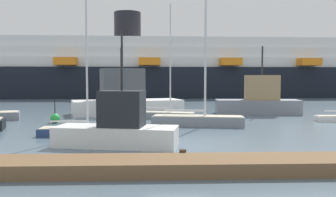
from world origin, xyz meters
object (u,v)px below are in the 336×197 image
sailboat_4 (81,129)px  fishing_boat_1 (118,127)px  sailboat_3 (198,118)px  channel_buoy_2 (55,118)px  fishing_boat_0 (259,100)px  sailboat_6 (166,114)px  fishing_boat_2 (125,98)px  cruise_ship (220,70)px

sailboat_4 → fishing_boat_1: sailboat_4 is taller
sailboat_3 → channel_buoy_2: size_ratio=6.52×
channel_buoy_2 → sailboat_4: bearing=-61.9°
fishing_boat_1 → fishing_boat_0: bearing=63.4°
sailboat_6 → fishing_boat_2: sailboat_6 is taller
fishing_boat_2 → channel_buoy_2: size_ratio=5.88×
sailboat_3 → fishing_boat_1: (-4.26, -6.33, 0.33)m
sailboat_6 → cruise_ship: (9.47, 29.87, 3.66)m
fishing_boat_1 → fishing_boat_2: fishing_boat_2 is taller
fishing_boat_0 → fishing_boat_2: size_ratio=0.74×
fishing_boat_2 → channel_buoy_2: 7.06m
fishing_boat_1 → fishing_boat_2: 13.77m
fishing_boat_1 → channel_buoy_2: bearing=131.8°
fishing_boat_2 → fishing_boat_1: bearing=77.1°
sailboat_3 → fishing_boat_2: bearing=134.1°
channel_buoy_2 → sailboat_6: bearing=16.1°
sailboat_6 → cruise_ship: size_ratio=0.10×
sailboat_6 → fishing_boat_0: size_ratio=1.20×
cruise_ship → sailboat_3: bearing=-104.5°
cruise_ship → channel_buoy_2: bearing=-119.5°
sailboat_6 → channel_buoy_2: size_ratio=5.21×
sailboat_6 → channel_buoy_2: bearing=-148.0°
sailboat_4 → cruise_ship: size_ratio=0.09×
sailboat_3 → sailboat_6: (-1.84, 3.91, -0.12)m
sailboat_4 → fishing_boat_2: (1.43, 10.73, 0.98)m
sailboat_4 → fishing_boat_2: 10.87m
sailboat_4 → cruise_ship: 39.86m
fishing_boat_1 → channel_buoy_2: size_ratio=3.50×
fishing_boat_2 → cruise_ship: 29.37m
fishing_boat_0 → cruise_ship: 26.99m
sailboat_3 → sailboat_6: size_ratio=1.25×
fishing_boat_2 → cruise_ship: size_ratio=0.11×
fishing_boat_0 → cruise_ship: cruise_ship is taller
sailboat_4 → cruise_ship: (14.09, 37.10, 3.72)m
sailboat_3 → fishing_boat_2: (-5.02, 7.41, 0.80)m
fishing_boat_0 → sailboat_6: bearing=-153.6°
channel_buoy_2 → fishing_boat_2: bearing=53.5°
sailboat_4 → cruise_ship: bearing=68.8°
sailboat_6 → cruise_ship: cruise_ship is taller
sailboat_3 → fishing_boat_0: bearing=60.1°
sailboat_6 → channel_buoy_2: (-7.34, -2.12, -0.06)m
sailboat_3 → sailboat_6: sailboat_3 is taller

